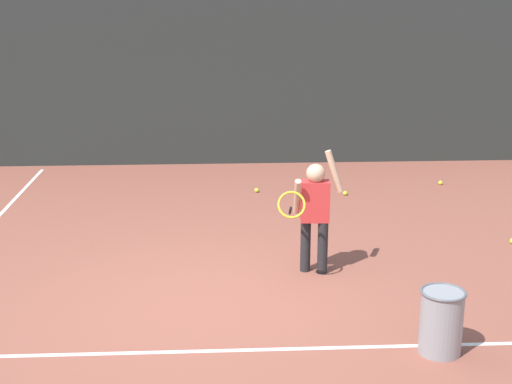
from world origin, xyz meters
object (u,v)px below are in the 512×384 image
at_px(tennis_ball_1, 312,168).
at_px(tennis_ball_4, 345,193).
at_px(tennis_ball_3, 257,190).
at_px(tennis_player, 314,208).
at_px(tennis_ball_5, 512,241).
at_px(ball_hopper, 441,321).
at_px(tennis_ball_2, 440,183).

bearing_deg(tennis_ball_1, tennis_ball_4, -78.89).
bearing_deg(tennis_ball_3, tennis_ball_4, -9.89).
height_order(tennis_player, tennis_ball_4, tennis_player).
height_order(tennis_ball_3, tennis_ball_4, same).
relative_size(tennis_player, tennis_ball_4, 20.46).
relative_size(tennis_ball_4, tennis_ball_5, 1.00).
distance_m(ball_hopper, tennis_ball_5, 3.09).
xyz_separation_m(ball_hopper, tennis_ball_1, (-0.28, 6.29, -0.26)).
distance_m(tennis_player, tennis_ball_3, 3.27).
distance_m(tennis_ball_3, tennis_ball_4, 1.32).
distance_m(tennis_ball_1, tennis_ball_2, 2.15).
height_order(tennis_player, tennis_ball_2, tennis_player).
xyz_separation_m(tennis_ball_4, tennis_ball_5, (1.66, -2.17, 0.00)).
xyz_separation_m(tennis_ball_1, tennis_ball_3, (-1.00, -1.30, 0.00)).
height_order(tennis_ball_2, tennis_ball_4, same).
xyz_separation_m(tennis_player, tennis_ball_4, (0.86, 2.94, -0.69)).
height_order(tennis_ball_2, tennis_ball_3, same).
height_order(ball_hopper, tennis_ball_3, ball_hopper).
bearing_deg(tennis_ball_3, tennis_ball_2, 5.47).
bearing_deg(tennis_ball_3, ball_hopper, -75.54).
relative_size(tennis_ball_3, tennis_ball_5, 1.00).
bearing_deg(tennis_ball_2, ball_hopper, -106.92).
xyz_separation_m(tennis_ball_1, tennis_ball_2, (1.88, -1.03, 0.00)).
height_order(tennis_ball_2, tennis_ball_5, same).
relative_size(tennis_ball_2, tennis_ball_3, 1.00).
bearing_deg(tennis_ball_2, tennis_ball_5, -88.45).
distance_m(tennis_player, ball_hopper, 2.05).
relative_size(tennis_player, tennis_ball_3, 20.46).
bearing_deg(tennis_player, tennis_ball_4, 76.43).
bearing_deg(tennis_ball_2, tennis_player, -125.41).
bearing_deg(tennis_ball_3, tennis_player, -82.11).
height_order(ball_hopper, tennis_ball_2, ball_hopper).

